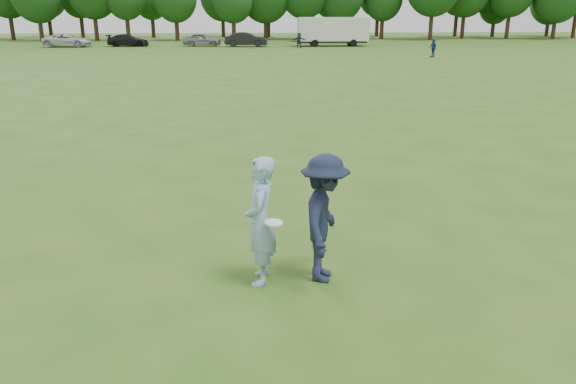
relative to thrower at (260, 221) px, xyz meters
name	(u,v)px	position (x,y,z in m)	size (l,w,h in m)	color
ground	(234,300)	(-0.41, -0.60, -0.98)	(200.00, 200.00, 0.00)	#2B5517
thrower	(260,221)	(0.00, 0.00, 0.00)	(0.72, 0.47, 1.97)	#85ABCE
defender	(324,218)	(0.97, 0.03, 0.01)	(1.28, 0.74, 1.98)	#182035
player_far_b	(433,48)	(16.16, 42.14, -0.19)	(0.93, 0.39, 1.58)	navy
player_far_d	(299,40)	(5.51, 55.98, -0.17)	(1.51, 0.48, 1.62)	#2A2A2A
car_c	(67,40)	(-20.38, 58.87, -0.26)	(2.41, 5.24, 1.46)	silver
car_d	(128,40)	(-13.84, 59.65, -0.31)	(1.88, 4.62, 1.34)	black
car_e	(202,40)	(-5.38, 59.42, -0.25)	(1.74, 4.32, 1.47)	gray
car_f	(246,39)	(-0.33, 58.25, -0.19)	(1.68, 4.81, 1.58)	black
field_cone	(445,60)	(15.84, 37.77, -0.83)	(0.28, 0.28, 0.30)	#EF600C
disc_in_play	(274,223)	(0.19, -0.26, 0.07)	(0.30, 0.30, 0.05)	white
cargo_trailer	(333,30)	(9.63, 58.59, 0.79)	(9.00, 2.75, 3.20)	silver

